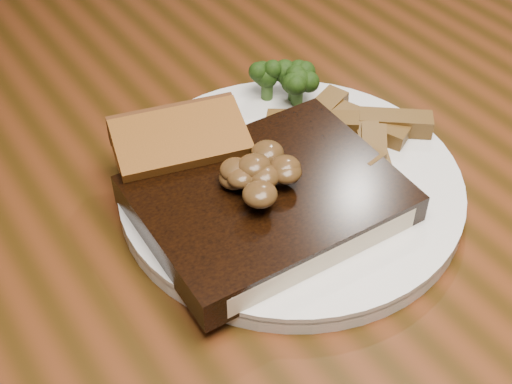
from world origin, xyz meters
TOP-DOWN VIEW (x-y plane):
  - dining_table at (0.00, 0.00)m, footprint 1.60×0.90m
  - plate at (0.02, -0.00)m, footprint 0.30×0.30m
  - steak at (-0.01, -0.02)m, footprint 0.19×0.14m
  - steak_bone at (-0.01, -0.08)m, footprint 0.15×0.02m
  - mushroom_pile at (-0.02, -0.01)m, footprint 0.07×0.07m
  - garlic_bread at (-0.04, 0.05)m, footprint 0.11×0.08m
  - potato_wedges at (0.08, -0.00)m, footprint 0.10×0.10m
  - broccoli_cluster at (0.08, 0.08)m, footprint 0.06×0.06m

SIDE VIEW (x-z plane):
  - dining_table at x=0.00m, z-range 0.28..1.03m
  - plate at x=0.02m, z-range 0.75..0.76m
  - steak_bone at x=-0.01m, z-range 0.76..0.78m
  - garlic_bread at x=-0.04m, z-range 0.76..0.78m
  - potato_wedges at x=0.08m, z-range 0.76..0.79m
  - steak at x=-0.01m, z-range 0.76..0.79m
  - broccoli_cluster at x=0.08m, z-range 0.76..0.80m
  - mushroom_pile at x=-0.02m, z-range 0.79..0.82m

